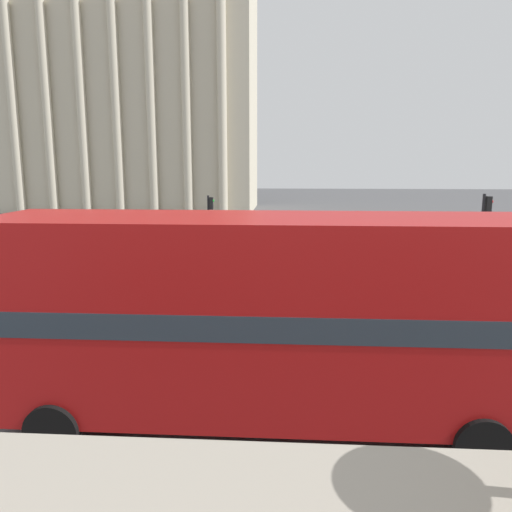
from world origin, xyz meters
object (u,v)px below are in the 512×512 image
plaza_building_left (135,86)px  pedestrian_red (258,225)px  traffic_light_near (250,270)px  car_maroon (265,232)px  pedestrian_white (392,244)px  double_decker_bus (265,314)px  pedestrian_blue (335,224)px  traffic_light_far (210,214)px  traffic_light_mid (484,228)px  car_white (385,258)px  pedestrian_olive (279,266)px

plaza_building_left → pedestrian_red: 28.96m
plaza_building_left → pedestrian_red: plaza_building_left is taller
traffic_light_near → car_maroon: (-0.60, 20.33, -1.86)m
pedestrian_white → car_maroon: bearing=23.8°
double_decker_bus → pedestrian_white: 17.46m
pedestrian_white → pedestrian_blue: 8.67m
traffic_light_far → pedestrian_white: bearing=-17.7°
plaza_building_left → pedestrian_white: 38.75m
car_maroon → traffic_light_mid: bearing=162.3°
traffic_light_mid → pedestrian_white: traffic_light_mid is taller
pedestrian_blue → pedestrian_red: (-5.16, -0.65, -0.09)m
pedestrian_blue → car_white: bearing=174.4°
car_maroon → pedestrian_white: size_ratio=2.44×
plaza_building_left → traffic_light_far: bearing=-65.4°
traffic_light_far → plaza_building_left: bearing=114.6°
car_white → pedestrian_white: bearing=133.7°
traffic_light_near → traffic_light_mid: (8.65, 8.76, -0.04)m
car_maroon → traffic_light_far: bearing=81.0°
double_decker_bus → traffic_light_near: size_ratio=2.56×
traffic_light_near → pedestrian_olive: bearing=86.0°
plaza_building_left → car_white: plaza_building_left is taller
traffic_light_near → traffic_light_far: (-3.64, 17.04, -0.43)m
pedestrian_olive → car_white: bearing=136.7°
pedestrian_red → pedestrian_white: bearing=74.9°
pedestrian_blue → car_maroon: bearing=100.2°
traffic_light_far → car_maroon: bearing=47.4°
traffic_light_far → pedestrian_blue: size_ratio=1.81×
traffic_light_mid → pedestrian_blue: traffic_light_mid is taller
pedestrian_blue → pedestrian_red: bearing=84.3°
traffic_light_near → traffic_light_far: traffic_light_near is taller
pedestrian_olive → pedestrian_red: bearing=-163.6°
traffic_light_far → pedestrian_olive: bearing=-65.3°
car_maroon → pedestrian_blue: pedestrian_blue is taller
double_decker_bus → traffic_light_near: 2.62m
plaza_building_left → traffic_light_far: plaza_building_left is taller
car_maroon → pedestrian_olive: pedestrian_olive is taller
traffic_light_far → pedestrian_blue: bearing=34.5°
pedestrian_white → traffic_light_near: bearing=133.4°
double_decker_bus → car_maroon: double_decker_bus is taller
pedestrian_white → pedestrian_red: pedestrian_white is taller
traffic_light_near → car_white: 12.92m
car_white → pedestrian_white: pedestrian_white is taller
car_maroon → pedestrian_olive: bearing=129.0°
plaza_building_left → traffic_light_near: (15.72, -43.45, -10.67)m
traffic_light_mid → pedestrian_red: bearing=127.2°
traffic_light_far → pedestrian_blue: traffic_light_far is taller
pedestrian_blue → pedestrian_olive: bearing=153.6°
traffic_light_far → pedestrian_red: (2.50, 4.63, -1.19)m
traffic_light_far → car_maroon: (3.03, 3.30, -1.42)m
traffic_light_far → pedestrian_blue: (7.66, 5.27, -1.10)m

